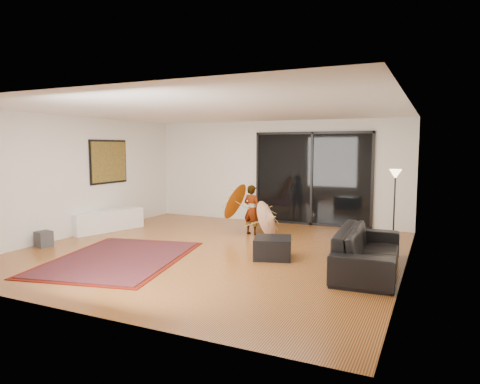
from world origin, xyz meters
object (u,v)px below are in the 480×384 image
Objects in this scene: ottoman at (273,248)px; media_console at (107,221)px; child at (252,210)px; sofa at (368,250)px.

media_console is at bearing 171.19° from ottoman.
ottoman is at bearing 133.97° from child.
sofa is at bearing 157.36° from child.
media_console is 6.25m from sofa.
child is at bearing 53.80° from sofa.
ottoman is (4.51, -0.70, -0.06)m from media_console.
sofa is (6.20, -0.78, 0.10)m from media_console.
media_console is 2.70× the size of ottoman.
sofa reaches higher than ottoman.
media_console is 0.76× the size of sofa.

